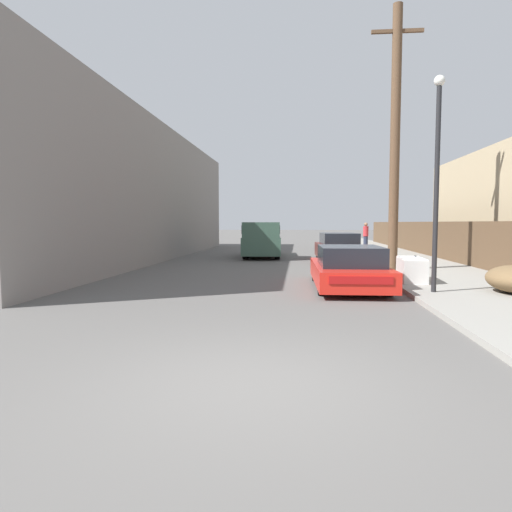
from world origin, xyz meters
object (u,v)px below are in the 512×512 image
(utility_pole, at_px, (395,137))
(pedestrian, at_px, (366,235))
(discarded_fridge, at_px, (412,269))
(parked_sports_car_red, at_px, (349,269))
(pickup_truck, at_px, (262,240))
(car_parked_mid, at_px, (338,248))
(street_lamp, at_px, (437,169))

(utility_pole, distance_m, pedestrian, 13.97)
(discarded_fridge, height_order, parked_sports_car_red, parked_sports_car_red)
(pickup_truck, height_order, utility_pole, utility_pole)
(parked_sports_car_red, bearing_deg, pickup_truck, 105.52)
(discarded_fridge, xyz_separation_m, car_parked_mid, (-1.39, 8.54, 0.16))
(car_parked_mid, relative_size, street_lamp, 0.86)
(discarded_fridge, relative_size, utility_pole, 0.18)
(pickup_truck, xyz_separation_m, utility_pole, (5.32, -6.93, 3.95))
(parked_sports_car_red, xyz_separation_m, pedestrian, (2.95, 17.48, 0.45))
(utility_pole, height_order, pedestrian, utility_pole)
(parked_sports_car_red, relative_size, street_lamp, 0.89)
(utility_pole, bearing_deg, pedestrian, 85.95)
(pickup_truck, bearing_deg, pedestrian, -137.33)
(discarded_fridge, xyz_separation_m, street_lamp, (0.04, -2.09, 2.65))
(pickup_truck, bearing_deg, utility_pole, 124.34)
(parked_sports_car_red, relative_size, pickup_truck, 0.81)
(utility_pole, bearing_deg, parked_sports_car_red, -116.12)
(discarded_fridge, relative_size, street_lamp, 0.32)
(car_parked_mid, relative_size, utility_pole, 0.48)
(parked_sports_car_red, xyz_separation_m, street_lamp, (1.94, -1.27, 2.57))
(pickup_truck, xyz_separation_m, pedestrian, (6.27, 6.46, 0.08))
(parked_sports_car_red, bearing_deg, car_parked_mid, 85.65)
(pickup_truck, bearing_deg, discarded_fridge, 113.92)
(discarded_fridge, distance_m, car_parked_mid, 8.66)
(parked_sports_car_red, height_order, car_parked_mid, car_parked_mid)
(street_lamp, bearing_deg, pickup_truck, 113.15)
(discarded_fridge, bearing_deg, parked_sports_car_red, -152.55)
(pickup_truck, distance_m, pedestrian, 9.00)
(car_parked_mid, xyz_separation_m, pickup_truck, (-3.83, 1.66, 0.30))
(car_parked_mid, bearing_deg, pickup_truck, 153.31)
(utility_pole, bearing_deg, car_parked_mid, 105.82)
(car_parked_mid, bearing_deg, pedestrian, 70.00)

